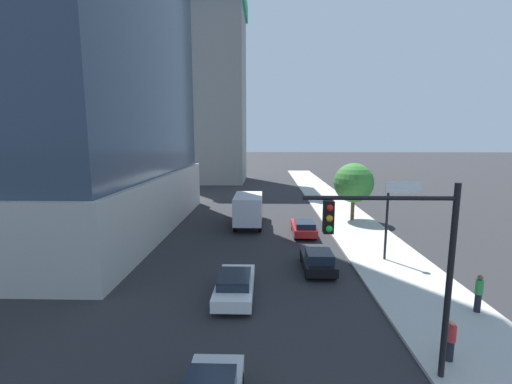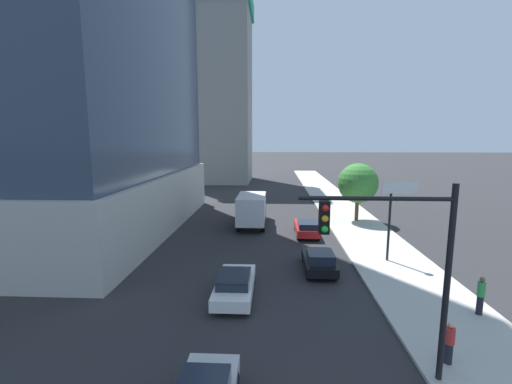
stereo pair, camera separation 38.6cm
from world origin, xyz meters
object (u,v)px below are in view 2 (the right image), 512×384
object	(u,v)px
box_truck	(252,207)
car_white	(235,285)
street_lamp	(390,210)
street_tree	(358,183)
construction_building	(215,83)
car_red	(307,227)
pedestrian_green_shirt	(481,295)
pedestrian_red_shirt	(449,343)
car_black	(319,261)
traffic_light_pole	(398,248)

from	to	relation	value
box_truck	car_white	bearing A→B (deg)	-90.00
street_lamp	car_white	bearing A→B (deg)	-149.80
street_tree	construction_building	bearing A→B (deg)	120.99
car_red	pedestrian_green_shirt	bearing A→B (deg)	-63.23
car_red	pedestrian_green_shirt	distance (m)	14.82
car_white	pedestrian_red_shirt	world-z (taller)	pedestrian_red_shirt
street_tree	car_white	bearing A→B (deg)	-121.20
pedestrian_green_shirt	street_tree	bearing A→B (deg)	93.94
car_black	pedestrian_red_shirt	bearing A→B (deg)	-68.64
street_lamp	box_truck	bearing A→B (deg)	135.79
car_red	box_truck	size ratio (longest dim) A/B	0.63
traffic_light_pole	street_lamp	distance (m)	12.20
pedestrian_red_shirt	car_red	bearing A→B (deg)	101.61
box_truck	pedestrian_red_shirt	distance (m)	21.75
box_truck	construction_building	bearing A→B (deg)	104.78
car_white	box_truck	bearing A→B (deg)	90.00
car_black	pedestrian_red_shirt	size ratio (longest dim) A/B	2.63
car_white	box_truck	world-z (taller)	box_truck
construction_building	car_white	world-z (taller)	construction_building
street_lamp	pedestrian_green_shirt	size ratio (longest dim) A/B	2.85
construction_building	car_red	xyz separation A→B (m)	(13.82, -37.18, -17.59)
construction_building	pedestrian_green_shirt	xyz separation A→B (m)	(20.49, -50.41, -17.21)
construction_building	car_black	distance (m)	50.43
construction_building	traffic_light_pole	bearing A→B (deg)	-74.79
traffic_light_pole	car_white	size ratio (longest dim) A/B	1.43
car_white	car_red	xyz separation A→B (m)	(4.85, 11.76, 0.01)
traffic_light_pole	box_truck	xyz separation A→B (m)	(-5.96, 20.94, -2.96)
traffic_light_pole	pedestrian_green_shirt	size ratio (longest dim) A/B	3.71
car_white	car_red	distance (m)	12.72
box_truck	pedestrian_red_shirt	world-z (taller)	box_truck
construction_building	box_truck	bearing A→B (deg)	-75.22
traffic_light_pole	street_tree	bearing A→B (deg)	79.39
car_black	pedestrian_green_shirt	distance (m)	8.48
traffic_light_pole	street_tree	world-z (taller)	traffic_light_pole
car_black	pedestrian_green_shirt	size ratio (longest dim) A/B	2.29
car_red	box_truck	bearing A→B (deg)	146.71
car_red	street_tree	bearing A→B (deg)	43.73
box_truck	traffic_light_pole	bearing A→B (deg)	-74.11
construction_building	car_red	world-z (taller)	construction_building
street_tree	car_red	size ratio (longest dim) A/B	1.27
car_white	car_red	size ratio (longest dim) A/B	1.06
street_tree	car_black	size ratio (longest dim) A/B	1.37
street_lamp	pedestrian_red_shirt	bearing A→B (deg)	-96.87
car_black	box_truck	world-z (taller)	box_truck
car_black	box_truck	distance (m)	12.26
traffic_light_pole	car_red	distance (m)	18.24
traffic_light_pole	pedestrian_green_shirt	bearing A→B (deg)	39.13
car_red	traffic_light_pole	bearing A→B (deg)	-86.42
traffic_light_pole	car_red	size ratio (longest dim) A/B	1.51
pedestrian_red_shirt	street_lamp	bearing A→B (deg)	83.13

